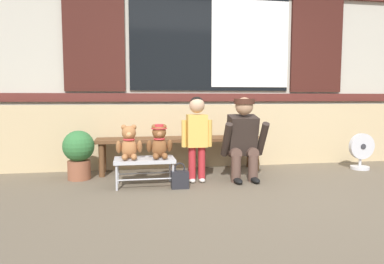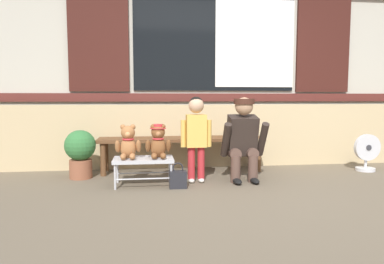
% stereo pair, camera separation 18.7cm
% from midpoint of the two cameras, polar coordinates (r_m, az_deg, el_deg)
% --- Properties ---
extents(ground_plane, '(60.00, 60.00, 0.00)m').
position_cam_midpoint_polar(ground_plane, '(3.71, 10.54, -9.36)').
color(ground_plane, brown).
extents(brick_low_wall, '(6.96, 0.25, 0.85)m').
position_cam_midpoint_polar(brick_low_wall, '(4.99, 5.62, -0.50)').
color(brick_low_wall, tan).
rests_on(brick_low_wall, ground).
extents(shop_facade, '(7.10, 0.26, 3.29)m').
position_cam_midpoint_polar(shop_facade, '(5.51, 4.56, 12.96)').
color(shop_facade, '#B7B2A3').
rests_on(shop_facade, ground).
extents(wooden_bench_long, '(2.10, 0.40, 0.44)m').
position_cam_midpoint_polar(wooden_bench_long, '(4.54, -0.47, -1.73)').
color(wooden_bench_long, brown).
rests_on(wooden_bench_long, ground).
extents(small_display_bench, '(0.64, 0.36, 0.30)m').
position_cam_midpoint_polar(small_display_bench, '(3.86, -6.42, -4.66)').
color(small_display_bench, '#BCBCC1').
rests_on(small_display_bench, ground).
extents(teddy_bear_plain, '(0.28, 0.26, 0.36)m').
position_cam_midpoint_polar(teddy_bear_plain, '(3.83, -8.84, -1.77)').
color(teddy_bear_plain, '#A86B3D').
rests_on(teddy_bear_plain, small_display_bench).
extents(teddy_bear_with_hat, '(0.28, 0.27, 0.36)m').
position_cam_midpoint_polar(teddy_bear_with_hat, '(3.83, -4.06, -1.58)').
color(teddy_bear_with_hat, brown).
rests_on(teddy_bear_with_hat, small_display_bench).
extents(child_standing, '(0.35, 0.18, 0.96)m').
position_cam_midpoint_polar(child_standing, '(3.94, 2.04, 0.37)').
color(child_standing, '#B7282D').
rests_on(child_standing, ground).
extents(adult_crouching, '(0.50, 0.49, 0.95)m').
position_cam_midpoint_polar(adult_crouching, '(4.09, 9.56, -1.09)').
color(adult_crouching, brown).
rests_on(adult_crouching, ground).
extents(handbag_on_ground, '(0.18, 0.11, 0.27)m').
position_cam_midpoint_polar(handbag_on_ground, '(3.75, -0.84, -7.56)').
color(handbag_on_ground, '#232328').
rests_on(handbag_on_ground, ground).
extents(potted_plant, '(0.36, 0.36, 0.57)m').
position_cam_midpoint_polar(potted_plant, '(4.34, -16.31, -2.96)').
color(potted_plant, brown).
rests_on(potted_plant, ground).
extents(floor_fan, '(0.34, 0.24, 0.48)m').
position_cam_midpoint_polar(floor_fan, '(5.15, 27.17, -2.98)').
color(floor_fan, silver).
rests_on(floor_fan, ground).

